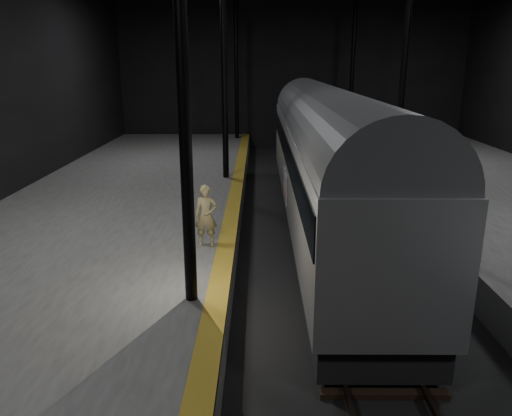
{
  "coord_description": "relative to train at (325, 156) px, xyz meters",
  "views": [
    {
      "loc": [
        -2.34,
        -13.91,
        5.98
      ],
      "look_at": [
        -2.41,
        -0.35,
        2.0
      ],
      "focal_mm": 35.0,
      "sensor_mm": 36.0,
      "label": 1
    }
  ],
  "objects": [
    {
      "name": "ground",
      "position": [
        0.0,
        -3.34,
        -2.83
      ],
      "size": [
        44.0,
        44.0,
        0.0
      ],
      "primitive_type": "plane",
      "color": "black",
      "rests_on": "ground"
    },
    {
      "name": "woman",
      "position": [
        -3.8,
        -4.01,
        -0.96
      ],
      "size": [
        0.65,
        0.44,
        1.74
      ],
      "primitive_type": "imported",
      "rotation": [
        0.0,
        0.0,
        0.04
      ],
      "color": "#988B5D",
      "rests_on": "platform_left"
    },
    {
      "name": "platform_left",
      "position": [
        -7.5,
        -3.34,
        -2.33
      ],
      "size": [
        9.0,
        43.8,
        1.0
      ],
      "primitive_type": "cube",
      "color": "#4C4C49",
      "rests_on": "ground"
    },
    {
      "name": "tactile_strip",
      "position": [
        -3.25,
        -3.34,
        -1.83
      ],
      "size": [
        0.5,
        43.8,
        0.01
      ],
      "primitive_type": "cube",
      "color": "olive",
      "rests_on": "platform_left"
    },
    {
      "name": "track",
      "position": [
        0.0,
        -3.34,
        -2.76
      ],
      "size": [
        2.4,
        43.0,
        0.24
      ],
      "color": "#3F3328",
      "rests_on": "ground"
    },
    {
      "name": "train",
      "position": [
        0.0,
        0.0,
        0.0
      ],
      "size": [
        2.85,
        19.0,
        5.08
      ],
      "color": "#A8ABB1",
      "rests_on": "ground"
    }
  ]
}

